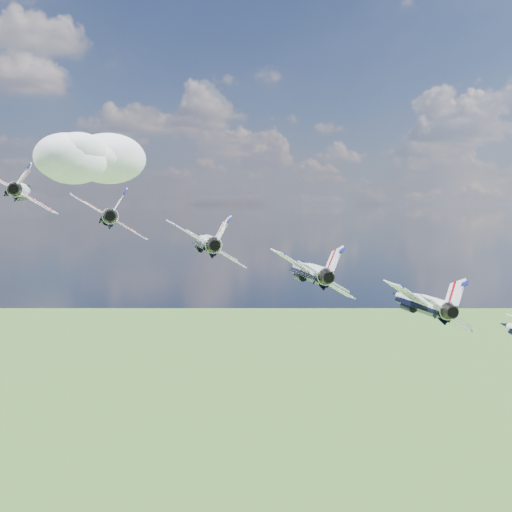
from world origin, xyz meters
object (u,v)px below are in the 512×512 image
jet_1 (111,215)px  jet_2 (206,242)px  jet_0 (22,190)px  jet_3 (308,271)px  jet_4 (419,302)px

jet_1 → jet_2: bearing=-27.2°
jet_0 → jet_2: size_ratio=1.00×
jet_2 → jet_3: (8.82, -8.63, -3.10)m
jet_1 → jet_0: bearing=152.8°
jet_0 → jet_1: bearing=-27.2°
jet_1 → jet_4: bearing=-27.2°
jet_2 → jet_3: 12.72m
jet_1 → jet_4: size_ratio=1.00×
jet_0 → jet_2: (17.63, -17.26, -6.21)m
jet_0 → jet_4: size_ratio=1.00×
jet_1 → jet_3: bearing=-27.2°
jet_3 → jet_4: size_ratio=1.00×
jet_2 → jet_3: bearing=-27.2°
jet_0 → jet_2: 25.44m
jet_0 → jet_4: 50.88m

